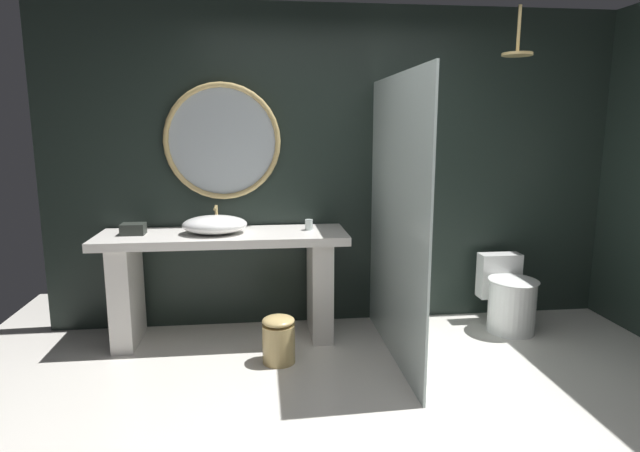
{
  "coord_description": "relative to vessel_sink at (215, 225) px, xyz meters",
  "views": [
    {
      "loc": [
        -0.69,
        -2.49,
        1.64
      ],
      "look_at": [
        -0.3,
        0.84,
        1.02
      ],
      "focal_mm": 29.8,
      "sensor_mm": 36.0,
      "label": 1
    }
  ],
  "objects": [
    {
      "name": "ground_plane",
      "position": [
        1.02,
        -1.52,
        -0.92
      ],
      "size": [
        5.76,
        5.76,
        0.0
      ],
      "primitive_type": "plane",
      "color": "silver"
    },
    {
      "name": "back_wall_panel",
      "position": [
        1.02,
        0.38,
        0.38
      ],
      "size": [
        4.8,
        0.1,
        2.6
      ],
      "primitive_type": "cube",
      "color": "#1E2823",
      "rests_on": "ground_plane"
    },
    {
      "name": "vanity_counter",
      "position": [
        0.06,
        0.01,
        -0.37
      ],
      "size": [
        1.88,
        0.59,
        0.85
      ],
      "color": "silver",
      "rests_on": "ground_plane"
    },
    {
      "name": "vessel_sink",
      "position": [
        0.0,
        0.0,
        0.0
      ],
      "size": [
        0.49,
        0.4,
        0.19
      ],
      "color": "white",
      "rests_on": "vanity_counter"
    },
    {
      "name": "tumbler_cup",
      "position": [
        0.72,
        0.05,
        -0.03
      ],
      "size": [
        0.06,
        0.06,
        0.08
      ],
      "primitive_type": "cylinder",
      "color": "silver",
      "rests_on": "vanity_counter"
    },
    {
      "name": "tissue_box",
      "position": [
        -0.61,
        0.03,
        -0.03
      ],
      "size": [
        0.17,
        0.14,
        0.08
      ],
      "primitive_type": "cube",
      "color": "#282D28",
      "rests_on": "vanity_counter"
    },
    {
      "name": "round_wall_mirror",
      "position": [
        0.06,
        0.29,
        0.61
      ],
      "size": [
        0.92,
        0.04,
        0.92
      ],
      "color": "tan"
    },
    {
      "name": "shower_glass_panel",
      "position": [
        1.29,
        -0.44,
        0.08
      ],
      "size": [
        0.02,
        1.53,
        2.0
      ],
      "primitive_type": "cube",
      "color": "silver",
      "rests_on": "ground_plane"
    },
    {
      "name": "rain_shower_head",
      "position": [
        2.22,
        -0.2,
        1.27
      ],
      "size": [
        0.22,
        0.22,
        0.35
      ],
      "color": "tan"
    },
    {
      "name": "toilet",
      "position": [
        2.35,
        -0.06,
        -0.65
      ],
      "size": [
        0.39,
        0.55,
        0.59
      ],
      "color": "white",
      "rests_on": "ground_plane"
    },
    {
      "name": "waste_bin",
      "position": [
        0.45,
        -0.47,
        -0.74
      ],
      "size": [
        0.23,
        0.23,
        0.34
      ],
      "color": "tan",
      "rests_on": "ground_plane"
    }
  ]
}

